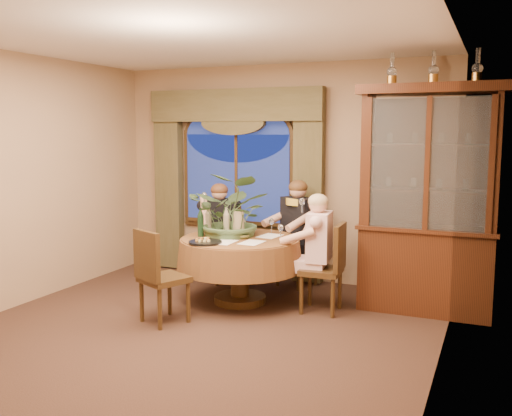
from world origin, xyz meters
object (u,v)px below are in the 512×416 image
at_px(centerpiece_plant, 234,182).
at_px(wine_bottle_3, 226,221).
at_px(stoneware_vase, 238,223).
at_px(olive_bowl, 242,237).
at_px(china_cabinet, 428,201).
at_px(chair_back, 228,245).
at_px(wine_bottle_0, 208,220).
at_px(chair_back_right, 297,248).
at_px(person_back, 219,233).
at_px(oil_lamp_left, 392,69).
at_px(oil_lamp_right, 478,65).
at_px(chair_right, 321,268).
at_px(person_pink, 319,252).
at_px(person_scarf, 299,235).
at_px(wine_bottle_1, 201,222).
at_px(chair_front_left, 164,276).
at_px(wine_bottle_2, 226,219).
at_px(dining_table, 240,270).
at_px(oil_lamp_center, 434,67).

distance_m(centerpiece_plant, wine_bottle_3, 0.46).
relative_size(stoneware_vase, olive_bowl, 1.96).
relative_size(china_cabinet, chair_back, 2.53).
bearing_deg(wine_bottle_0, chair_back_right, 46.75).
height_order(person_back, wine_bottle_3, person_back).
relative_size(oil_lamp_left, oil_lamp_right, 1.00).
distance_m(chair_right, person_back, 1.68).
bearing_deg(person_pink, person_scarf, 27.29).
bearing_deg(person_scarf, centerpiece_plant, 80.04).
height_order(wine_bottle_1, wine_bottle_3, same).
bearing_deg(chair_front_left, wine_bottle_2, 108.04).
relative_size(oil_lamp_right, wine_bottle_3, 1.03).
distance_m(oil_lamp_left, centerpiece_plant, 2.11).
bearing_deg(wine_bottle_3, chair_front_left, -102.71).
relative_size(chair_front_left, stoneware_vase, 3.25).
bearing_deg(person_pink, wine_bottle_0, 84.11).
bearing_deg(oil_lamp_right, centerpiece_plant, -171.06).
height_order(oil_lamp_left, person_back, oil_lamp_left).
relative_size(dining_table, wine_bottle_1, 4.33).
xyz_separation_m(china_cabinet, oil_lamp_center, (0.00, 0.00, 1.38)).
bearing_deg(wine_bottle_0, olive_bowl, -13.67).
xyz_separation_m(wine_bottle_0, wine_bottle_1, (-0.00, -0.19, 0.00)).
bearing_deg(person_scarf, chair_back_right, -34.18).
height_order(dining_table, stoneware_vase, stoneware_vase).
distance_m(olive_bowl, wine_bottle_1, 0.52).
distance_m(chair_back, stoneware_vase, 0.89).
relative_size(chair_back_right, person_back, 0.74).
xyz_separation_m(chair_right, centerpiece_plant, (-1.07, 0.06, 0.89)).
xyz_separation_m(oil_lamp_left, oil_lamp_center, (0.42, 0.00, 0.00)).
xyz_separation_m(china_cabinet, oil_lamp_right, (0.42, 0.00, 1.38)).
distance_m(dining_table, chair_front_left, 1.02).
height_order(chair_back, olive_bowl, chair_back).
bearing_deg(wine_bottle_2, centerpiece_plant, -36.26).
distance_m(oil_lamp_left, oil_lamp_center, 0.42).
xyz_separation_m(chair_back_right, person_scarf, (0.07, -0.13, 0.20)).
height_order(chair_right, wine_bottle_2, wine_bottle_2).
bearing_deg(centerpiece_plant, wine_bottle_0, -176.99).
bearing_deg(oil_lamp_center, person_back, 176.04).
relative_size(person_back, olive_bowl, 8.61).
bearing_deg(stoneware_vase, chair_back, 125.07).
bearing_deg(oil_lamp_right, chair_front_left, -153.31).
relative_size(oil_lamp_center, centerpiece_plant, 0.32).
xyz_separation_m(person_scarf, wine_bottle_1, (-0.87, -0.91, 0.24)).
height_order(oil_lamp_right, wine_bottle_3, oil_lamp_right).
relative_size(stoneware_vase, wine_bottle_0, 0.89).
relative_size(oil_lamp_center, person_scarf, 0.25).
distance_m(chair_back_right, chair_front_left, 2.01).
relative_size(person_scarf, wine_bottle_0, 4.12).
relative_size(oil_lamp_left, olive_bowl, 2.26).
bearing_deg(person_back, wine_bottle_1, 59.85).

